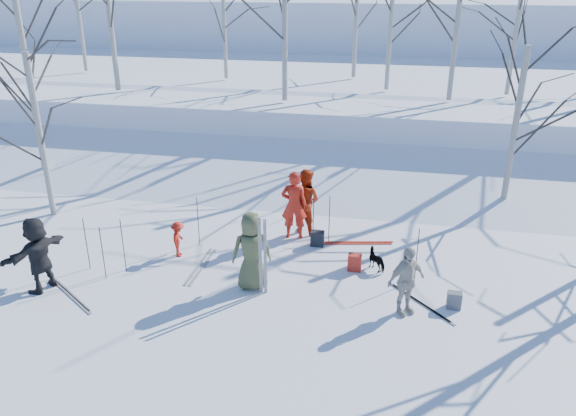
% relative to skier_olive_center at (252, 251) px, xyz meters
% --- Properties ---
extents(ground, '(120.00, 120.00, 0.00)m').
position_rel_skier_olive_center_xyz_m(ground, '(0.48, 0.20, -0.92)').
color(ground, white).
rests_on(ground, ground).
extents(snow_ramp, '(70.00, 9.49, 4.12)m').
position_rel_skier_olive_center_xyz_m(snow_ramp, '(0.48, 7.20, -0.77)').
color(snow_ramp, white).
rests_on(snow_ramp, ground).
extents(snow_plateau, '(70.00, 18.00, 2.20)m').
position_rel_skier_olive_center_xyz_m(snow_plateau, '(0.48, 17.20, 0.08)').
color(snow_plateau, white).
rests_on(snow_plateau, ground).
extents(far_hill, '(90.00, 30.00, 6.00)m').
position_rel_skier_olive_center_xyz_m(far_hill, '(0.48, 38.20, 1.08)').
color(far_hill, white).
rests_on(far_hill, ground).
extents(skier_olive_center, '(1.04, 0.86, 1.84)m').
position_rel_skier_olive_center_xyz_m(skier_olive_center, '(0.00, 0.00, 0.00)').
color(skier_olive_center, '#474E2F').
rests_on(skier_olive_center, ground).
extents(skier_red_north, '(0.74, 0.54, 1.89)m').
position_rel_skier_olive_center_xyz_m(skier_red_north, '(0.43, 2.76, 0.03)').
color(skier_red_north, red).
rests_on(skier_red_north, ground).
extents(skier_redor_behind, '(1.08, 0.98, 1.81)m').
position_rel_skier_olive_center_xyz_m(skier_redor_behind, '(0.65, 3.20, -0.01)').
color(skier_redor_behind, '#AF2D0D').
rests_on(skier_redor_behind, ground).
extents(skier_red_seated, '(0.44, 0.65, 0.93)m').
position_rel_skier_olive_center_xyz_m(skier_red_seated, '(-2.22, 1.12, -0.45)').
color(skier_red_seated, red).
rests_on(skier_red_seated, ground).
extents(skier_cream_east, '(0.94, 0.85, 1.54)m').
position_rel_skier_olive_center_xyz_m(skier_cream_east, '(3.40, -0.37, -0.15)').
color(skier_cream_east, beige).
rests_on(skier_cream_east, ground).
extents(skier_grey_west, '(0.98, 1.71, 1.76)m').
position_rel_skier_olive_center_xyz_m(skier_grey_west, '(-4.64, -1.03, -0.04)').
color(skier_grey_west, black).
rests_on(skier_grey_west, ground).
extents(dog, '(0.63, 0.61, 0.51)m').
position_rel_skier_olive_center_xyz_m(dog, '(2.75, 1.42, -0.66)').
color(dog, black).
rests_on(dog, ground).
extents(upright_ski_left, '(0.09, 0.16, 1.90)m').
position_rel_skier_olive_center_xyz_m(upright_ski_left, '(0.26, -0.25, 0.03)').
color(upright_ski_left, silver).
rests_on(upright_ski_left, ground).
extents(upright_ski_right, '(0.13, 0.23, 1.89)m').
position_rel_skier_olive_center_xyz_m(upright_ski_right, '(0.38, -0.27, 0.03)').
color(upright_ski_right, silver).
rests_on(upright_ski_right, ground).
extents(ski_pair_a, '(2.10, 2.10, 0.02)m').
position_rel_skier_olive_center_xyz_m(ski_pair_a, '(3.76, 0.06, -0.91)').
color(ski_pair_a, silver).
rests_on(ski_pair_a, ground).
extents(ski_pair_b, '(0.97, 1.98, 0.02)m').
position_rel_skier_olive_center_xyz_m(ski_pair_b, '(2.14, 2.72, -0.91)').
color(ski_pair_b, '#A42817').
rests_on(ski_pair_b, ground).
extents(ski_pair_c, '(1.99, 2.09, 0.02)m').
position_rel_skier_olive_center_xyz_m(ski_pair_c, '(-3.87, -1.19, -0.91)').
color(ski_pair_c, silver).
rests_on(ski_pair_c, ground).
extents(ski_pair_d, '(0.21, 1.90, 0.02)m').
position_rel_skier_olive_center_xyz_m(ski_pair_d, '(-1.49, 0.67, -0.91)').
color(ski_pair_d, silver).
rests_on(ski_pair_d, ground).
extents(ski_pole_a, '(0.02, 0.02, 1.34)m').
position_rel_skier_olive_center_xyz_m(ski_pole_a, '(3.64, 1.02, -0.25)').
color(ski_pole_a, black).
rests_on(ski_pole_a, ground).
extents(ski_pole_b, '(0.02, 0.02, 1.34)m').
position_rel_skier_olive_center_xyz_m(ski_pole_b, '(-3.49, -0.32, -0.25)').
color(ski_pole_b, black).
rests_on(ski_pole_b, ground).
extents(ski_pole_c, '(0.02, 0.02, 1.34)m').
position_rel_skier_olive_center_xyz_m(ski_pole_c, '(-4.10, 0.03, -0.25)').
color(ski_pole_c, black).
rests_on(ski_pole_c, ground).
extents(ski_pole_d, '(0.02, 0.02, 1.34)m').
position_rel_skier_olive_center_xyz_m(ski_pole_d, '(-3.21, 0.14, -0.25)').
color(ski_pole_d, black).
rests_on(ski_pole_d, ground).
extents(ski_pole_e, '(0.02, 0.02, 1.34)m').
position_rel_skier_olive_center_xyz_m(ski_pole_e, '(-1.94, 1.82, -0.25)').
color(ski_pole_e, black).
rests_on(ski_pole_e, ground).
extents(ski_pole_f, '(0.02, 0.02, 1.34)m').
position_rel_skier_olive_center_xyz_m(ski_pole_f, '(0.98, 2.60, -0.25)').
color(ski_pole_f, black).
rests_on(ski_pole_f, ground).
extents(ski_pole_g, '(0.02, 0.02, 1.34)m').
position_rel_skier_olive_center_xyz_m(ski_pole_g, '(1.40, 2.63, -0.25)').
color(ski_pole_g, black).
rests_on(ski_pole_g, ground).
extents(backpack_red, '(0.32, 0.22, 0.42)m').
position_rel_skier_olive_center_xyz_m(backpack_red, '(2.21, 1.25, -0.71)').
color(backpack_red, '#AE251A').
rests_on(backpack_red, ground).
extents(backpack_grey, '(0.30, 0.20, 0.38)m').
position_rel_skier_olive_center_xyz_m(backpack_grey, '(4.46, 0.02, -0.73)').
color(backpack_grey, '#505257').
rests_on(backpack_grey, ground).
extents(backpack_dark, '(0.34, 0.24, 0.40)m').
position_rel_skier_olive_center_xyz_m(backpack_dark, '(1.13, 2.39, -0.72)').
color(backpack_dark, black).
rests_on(backpack_dark, ground).
extents(birch_plateau_a, '(5.44, 5.44, 6.92)m').
position_rel_skier_olive_center_xyz_m(birch_plateau_a, '(-8.40, 10.40, 4.74)').
color(birch_plateau_a, silver).
rests_on(birch_plateau_a, snow_plateau).
extents(birch_plateau_c, '(4.94, 4.94, 6.21)m').
position_rel_skier_olive_center_xyz_m(birch_plateau_c, '(-1.31, 9.85, 4.39)').
color(birch_plateau_c, silver).
rests_on(birch_plateau_c, snow_plateau).
extents(birch_plateau_e, '(4.69, 4.69, 5.84)m').
position_rel_skier_olive_center_xyz_m(birch_plateau_e, '(4.76, 11.17, 4.20)').
color(birch_plateau_e, silver).
rests_on(birch_plateau_e, snow_plateau).
extents(birch_plateau_f, '(4.14, 4.14, 5.06)m').
position_rel_skier_olive_center_xyz_m(birch_plateau_f, '(2.35, 12.73, 3.81)').
color(birch_plateau_f, silver).
rests_on(birch_plateau_f, snow_plateau).
extents(birch_plateau_g, '(3.65, 3.65, 4.36)m').
position_rel_skier_olive_center_xyz_m(birch_plateau_g, '(7.05, 12.64, 3.46)').
color(birch_plateau_g, silver).
rests_on(birch_plateau_g, snow_plateau).
extents(birch_plateau_h, '(4.44, 4.44, 5.49)m').
position_rel_skier_olive_center_xyz_m(birch_plateau_h, '(-12.22, 14.54, 4.03)').
color(birch_plateau_h, silver).
rests_on(birch_plateau_h, snow_plateau).
extents(birch_plateau_i, '(4.66, 4.66, 5.80)m').
position_rel_skier_olive_center_xyz_m(birch_plateau_i, '(0.75, 15.42, 4.18)').
color(birch_plateau_i, silver).
rests_on(birch_plateau_i, snow_plateau).
extents(birch_plateau_j, '(3.62, 3.62, 4.32)m').
position_rel_skier_olive_center_xyz_m(birch_plateau_j, '(-4.90, 13.97, 3.44)').
color(birch_plateau_j, silver).
rests_on(birch_plateau_j, snow_plateau).
extents(birch_edge_a, '(3.91, 3.91, 4.72)m').
position_rel_skier_olive_center_xyz_m(birch_edge_a, '(-6.89, 2.86, 1.44)').
color(birch_edge_a, silver).
rests_on(birch_edge_a, ground).
extents(birch_edge_d, '(5.10, 5.10, 6.42)m').
position_rel_skier_olive_center_xyz_m(birch_edge_d, '(-8.94, 5.62, 2.29)').
color(birch_edge_d, silver).
rests_on(birch_edge_d, ground).
extents(birch_edge_e, '(4.00, 4.00, 4.86)m').
position_rel_skier_olive_center_xyz_m(birch_edge_e, '(6.23, 5.75, 1.51)').
color(birch_edge_e, silver).
rests_on(birch_edge_e, ground).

